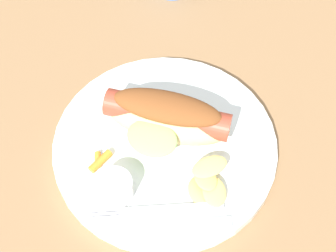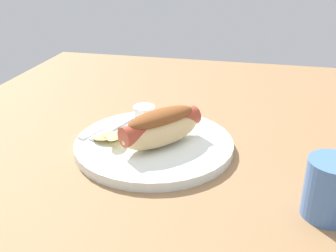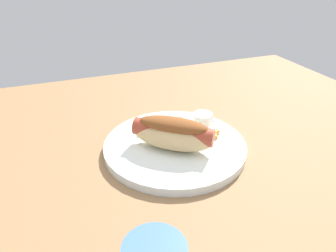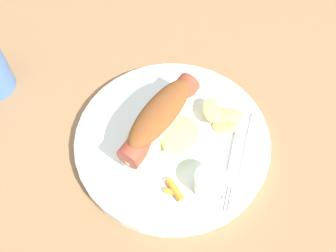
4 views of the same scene
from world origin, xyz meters
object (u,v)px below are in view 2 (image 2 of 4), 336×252
at_px(hot_dog, 161,127).
at_px(chips_pile, 110,136).
at_px(drinking_cup, 331,189).
at_px(carrot_garnish, 168,120).
at_px(plate, 154,144).
at_px(knife, 106,126).
at_px(sauce_ramekin, 144,113).
at_px(fork, 118,126).

distance_m(hot_dog, chips_pile, 0.09).
bearing_deg(drinking_cup, carrot_garnish, 51.12).
xyz_separation_m(plate, knife, (0.03, 0.10, 0.01)).
xyz_separation_m(sauce_ramekin, fork, (-0.04, 0.04, -0.01)).
distance_m(plate, knife, 0.11).
bearing_deg(plate, knife, 72.26).
height_order(carrot_garnish, drinking_cup, drinking_cup).
distance_m(plate, sauce_ramekin, 0.09).
bearing_deg(sauce_ramekin, chips_pile, 161.82).
bearing_deg(hot_dog, drinking_cup, -76.62).
bearing_deg(sauce_ramekin, plate, -152.45).
relative_size(fork, drinking_cup, 1.80).
relative_size(hot_dog, knife, 1.19).
distance_m(plate, fork, 0.09).
bearing_deg(sauce_ramekin, hot_dog, -148.16).
bearing_deg(knife, plate, -86.15).
height_order(hot_dog, carrot_garnish, hot_dog).
distance_m(sauce_ramekin, knife, 0.08).
xyz_separation_m(sauce_ramekin, chips_pile, (-0.10, 0.03, -0.00)).
relative_size(plate, knife, 2.10).
bearing_deg(drinking_cup, plate, 63.71).
bearing_deg(plate, chips_pile, 108.04).
height_order(sauce_ramekin, carrot_garnish, sauce_ramekin).
relative_size(sauce_ramekin, drinking_cup, 0.51).
height_order(hot_dog, sauce_ramekin, hot_dog).
height_order(hot_dog, fork, hot_dog).
height_order(hot_dog, drinking_cup, drinking_cup).
relative_size(knife, chips_pile, 2.08).
bearing_deg(knife, fork, -53.29).
bearing_deg(drinking_cup, chips_pile, 72.29).
bearing_deg(chips_pile, knife, 27.37).
relative_size(hot_dog, drinking_cup, 1.93).
height_order(chips_pile, drinking_cup, drinking_cup).
bearing_deg(carrot_garnish, plate, 175.65).
distance_m(sauce_ramekin, carrot_garnish, 0.05).
bearing_deg(fork, drinking_cup, -96.05).
bearing_deg(sauce_ramekin, carrot_garnish, -86.63).
height_order(sauce_ramekin, drinking_cup, drinking_cup).
height_order(sauce_ramekin, knife, sauce_ramekin).
relative_size(plate, sauce_ramekin, 6.64).
bearing_deg(knife, carrot_garnish, -45.08).
relative_size(sauce_ramekin, fork, 0.29).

